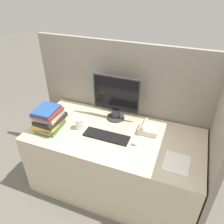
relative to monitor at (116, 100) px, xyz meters
The scene contains 11 objects.
ground_plane 1.18m from the monitor, 82.83° to the right, with size 12.00×12.00×0.00m, color #666056.
cubicle_panel_rear 0.29m from the monitor, 65.04° to the left, with size 2.09×0.04×1.51m.
cubicle_panel_right 1.02m from the monitor, 13.54° to the right, with size 0.04×0.87×1.51m.
desk 0.66m from the monitor, 72.25° to the right, with size 1.69×0.81×0.74m.
monitor is the anchor object (origin of this frame).
keyboard 0.39m from the monitor, 85.31° to the right, with size 0.44×0.13×0.02m.
mouse 0.50m from the monitor, 47.94° to the right, with size 0.06×0.04×0.03m.
coffee_cup 0.44m from the monitor, 132.04° to the right, with size 0.08×0.08×0.12m.
book_stack 0.69m from the monitor, 143.36° to the right, with size 0.25×0.29×0.24m.
desk_telephone 0.44m from the monitor, 15.75° to the right, with size 0.18×0.18×0.10m.
paper_pile 0.85m from the monitor, 32.20° to the right, with size 0.21×0.24×0.01m.
Camera 1 is at (0.57, -1.14, 2.07)m, focal length 35.00 mm.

